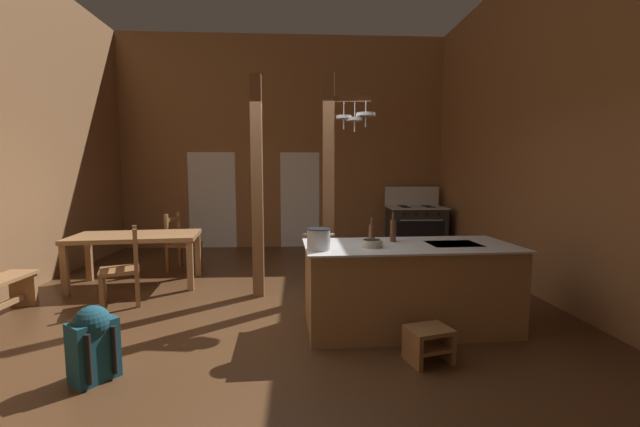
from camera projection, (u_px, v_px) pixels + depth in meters
ground_plane at (270, 326)px, 4.30m from camera, size 7.65×9.55×0.10m
wall_back at (284, 143)px, 8.48m from camera, size 7.65×0.14×4.49m
wall_right at (592, 114)px, 4.25m from camera, size 0.14×9.55×4.49m
glazed_door_back_left at (212, 200)px, 8.45m from camera, size 1.00×0.01×2.05m
glazed_panel_back_right at (300, 200)px, 8.56m from camera, size 0.84×0.01×2.05m
kitchen_island at (408, 286)px, 4.10m from camera, size 2.20×1.05×0.88m
stove_range at (415, 228)px, 8.04m from camera, size 1.16×0.85×1.32m
support_post_with_pot_rack at (332, 178)px, 5.00m from camera, size 0.67×0.27×2.84m
support_post_center at (257, 188)px, 5.07m from camera, size 0.14×0.14×2.84m
step_stool at (429, 342)px, 3.37m from camera, size 0.42×0.37×0.30m
dining_table at (136, 240)px, 5.63m from camera, size 1.79×1.09×0.74m
ladderback_chair_near_window at (124, 268)px, 4.82m from camera, size 0.57×0.57×0.95m
ladderback_chair_by_post at (181, 243)px, 6.56m from camera, size 0.53×0.53×0.95m
backpack at (93, 341)px, 3.06m from camera, size 0.39×0.39×0.60m
stockpot_on_counter at (319, 239)px, 3.77m from camera, size 0.30×0.23×0.21m
mixing_bowl_on_counter at (372, 243)px, 3.91m from camera, size 0.21×0.21×0.07m
bottle_tall_on_counter at (393, 230)px, 4.20m from camera, size 0.06×0.06×0.32m
bottle_short_on_counter at (372, 233)px, 4.10m from camera, size 0.07×0.07×0.27m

